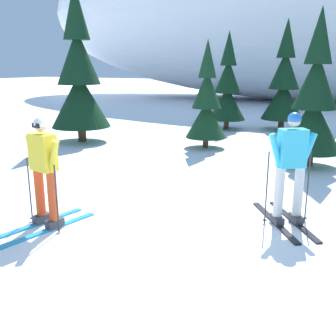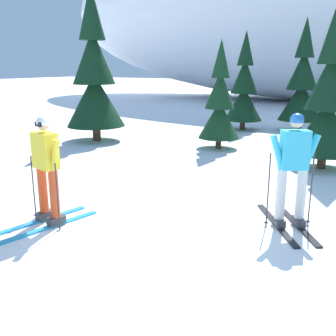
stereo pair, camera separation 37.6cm
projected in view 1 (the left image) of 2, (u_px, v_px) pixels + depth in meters
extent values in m
plane|color=white|center=(163.00, 231.00, 6.14)|extent=(120.00, 120.00, 0.00)
cube|color=black|center=(274.00, 221.00, 6.49)|extent=(1.08, 1.51, 0.03)
cube|color=black|center=(293.00, 220.00, 6.53)|extent=(1.08, 1.51, 0.03)
cube|color=#38383D|center=(277.00, 219.00, 6.37)|extent=(0.27, 0.31, 0.12)
cube|color=#38383D|center=(296.00, 218.00, 6.42)|extent=(0.27, 0.31, 0.12)
cylinder|color=silver|center=(279.00, 192.00, 6.26)|extent=(0.15, 0.15, 0.81)
cylinder|color=silver|center=(298.00, 191.00, 6.30)|extent=(0.15, 0.15, 0.81)
cube|color=#33B7D6|center=(292.00, 148.00, 6.10)|extent=(0.47, 0.43, 0.60)
cylinder|color=#33B7D6|center=(276.00, 152.00, 6.08)|extent=(0.28, 0.24, 0.58)
cylinder|color=#33B7D6|center=(308.00, 151.00, 6.14)|extent=(0.28, 0.24, 0.58)
sphere|color=beige|center=(294.00, 121.00, 5.99)|extent=(0.19, 0.19, 0.19)
sphere|color=#2366B2|center=(295.00, 119.00, 5.98)|extent=(0.21, 0.21, 0.21)
cube|color=black|center=(292.00, 119.00, 6.07)|extent=(0.14, 0.11, 0.07)
cylinder|color=#2D2D33|center=(267.00, 188.00, 6.28)|extent=(0.02, 0.02, 1.20)
cylinder|color=#2D2D33|center=(265.00, 220.00, 6.42)|extent=(0.07, 0.07, 0.01)
cylinder|color=#2D2D33|center=(308.00, 187.00, 6.37)|extent=(0.02, 0.02, 1.20)
cylinder|color=#2D2D33|center=(305.00, 218.00, 6.50)|extent=(0.07, 0.07, 0.01)
cube|color=#2893CC|center=(50.00, 229.00, 6.17)|extent=(0.45, 1.71, 0.03)
cube|color=#2893CC|center=(37.00, 224.00, 6.37)|extent=(0.45, 1.71, 0.03)
cube|color=#38383D|center=(55.00, 223.00, 6.22)|extent=(0.19, 0.30, 0.12)
cube|color=#38383D|center=(42.00, 218.00, 6.43)|extent=(0.19, 0.30, 0.12)
cylinder|color=#DB471E|center=(53.00, 196.00, 6.11)|extent=(0.15, 0.15, 0.77)
cylinder|color=#DB471E|center=(40.00, 192.00, 6.32)|extent=(0.15, 0.15, 0.77)
cube|color=yellow|center=(43.00, 152.00, 6.04)|extent=(0.47, 0.32, 0.57)
cylinder|color=yellow|center=(53.00, 158.00, 5.90)|extent=(0.29, 0.15, 0.58)
cylinder|color=yellow|center=(33.00, 154.00, 6.22)|extent=(0.29, 0.15, 0.58)
sphere|color=beige|center=(40.00, 126.00, 5.94)|extent=(0.19, 0.19, 0.19)
sphere|color=white|center=(40.00, 124.00, 5.93)|extent=(0.21, 0.21, 0.21)
cube|color=black|center=(36.00, 126.00, 5.88)|extent=(0.15, 0.07, 0.07)
cylinder|color=#2D2D33|center=(57.00, 199.00, 5.95)|extent=(0.02, 0.02, 1.08)
cylinder|color=#2D2D33|center=(59.00, 229.00, 6.07)|extent=(0.07, 0.07, 0.01)
cylinder|color=#2D2D33|center=(30.00, 190.00, 6.38)|extent=(0.02, 0.02, 1.08)
cylinder|color=#2D2D33|center=(32.00, 218.00, 6.51)|extent=(0.07, 0.07, 0.01)
cylinder|color=#47301E|center=(82.00, 131.00, 13.23)|extent=(0.27, 0.27, 0.68)
cone|color=black|center=(80.00, 100.00, 12.97)|extent=(1.93, 1.93, 1.73)
cone|color=black|center=(78.00, 57.00, 12.62)|extent=(1.39, 1.39, 1.73)
cone|color=black|center=(75.00, 10.00, 12.27)|extent=(0.85, 0.85, 1.73)
cylinder|color=#47301E|center=(226.00, 123.00, 15.84)|extent=(0.20, 0.20, 0.51)
cone|color=black|center=(227.00, 103.00, 15.65)|extent=(1.46, 1.46, 1.31)
cone|color=black|center=(228.00, 76.00, 15.38)|extent=(1.05, 1.05, 1.31)
cone|color=black|center=(229.00, 48.00, 15.11)|extent=(0.64, 0.64, 1.31)
cylinder|color=#47301E|center=(206.00, 141.00, 12.28)|extent=(0.18, 0.18, 0.44)
cone|color=#14381E|center=(206.00, 119.00, 12.11)|extent=(1.25, 1.25, 1.12)
cone|color=#14381E|center=(207.00, 89.00, 11.88)|extent=(0.90, 0.90, 1.12)
cone|color=#14381E|center=(208.00, 58.00, 11.66)|extent=(0.55, 0.55, 1.12)
cylinder|color=#47301E|center=(281.00, 123.00, 15.65)|extent=(0.23, 0.23, 0.57)
cone|color=black|center=(283.00, 100.00, 15.43)|extent=(1.63, 1.63, 1.46)
cone|color=black|center=(285.00, 70.00, 15.13)|extent=(1.17, 1.17, 1.46)
cone|color=black|center=(287.00, 38.00, 14.84)|extent=(0.72, 0.72, 1.46)
cylinder|color=#47301E|center=(309.00, 156.00, 10.03)|extent=(0.21, 0.21, 0.52)
cone|color=black|center=(312.00, 125.00, 9.83)|extent=(1.49, 1.49, 1.33)
cone|color=black|center=(316.00, 81.00, 9.56)|extent=(1.07, 1.07, 1.33)
cone|color=black|center=(320.00, 35.00, 9.29)|extent=(0.65, 0.65, 1.33)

